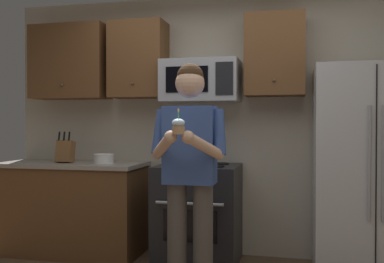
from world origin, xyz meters
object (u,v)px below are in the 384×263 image
knife_block (65,151)px  bowl_large_white (104,158)px  microwave (201,81)px  cupcake (178,126)px  oven_range (198,214)px  refrigerator (369,172)px  person (190,166)px

knife_block → bowl_large_white: size_ratio=1.59×
microwave → cupcake: 1.37m
microwave → oven_range: bearing=-90.0°
microwave → cupcake: (0.12, -1.29, -0.43)m
oven_range → cupcake: size_ratio=5.36×
refrigerator → knife_block: 2.86m
refrigerator → oven_range: bearing=178.5°
microwave → bowl_large_white: 1.22m
knife_block → cupcake: size_ratio=1.84×
microwave → bowl_large_white: (-0.95, -0.14, -0.75)m
bowl_large_white → person: (1.06, -0.83, 0.03)m
refrigerator → person: bearing=-149.7°
bowl_large_white → knife_block: bearing=-178.2°
bowl_large_white → cupcake: bearing=-47.4°
microwave → knife_block: size_ratio=2.31×
oven_range → bowl_large_white: size_ratio=4.64×
cupcake → microwave: bearing=95.2°
oven_range → cupcake: bearing=-84.2°
microwave → person: (0.12, -0.96, -0.72)m
knife_block → person: size_ratio=0.18×
refrigerator → cupcake: bearing=-140.6°
cupcake → person: bearing=90.0°
microwave → person: 1.21m
refrigerator → bowl_large_white: 2.45m
person → cupcake: (0.00, -0.33, 0.30)m
bowl_large_white → person: bearing=-37.9°
oven_range → person: bearing=-82.0°
refrigerator → person: refrigerator is taller
knife_block → cupcake: 1.88m
oven_range → knife_block: knife_block is taller
oven_range → bowl_large_white: bearing=-179.0°
oven_range → microwave: bearing=90.0°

